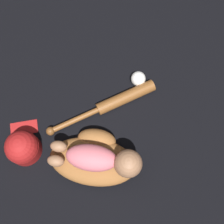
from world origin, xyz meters
TOP-DOWN VIEW (x-y plane):
  - ground_plane at (0.00, 0.00)m, footprint 6.00×6.00m
  - baseball_glove at (-0.02, 0.02)m, footprint 0.38×0.25m
  - baby_figure at (0.02, 0.00)m, footprint 0.38×0.12m
  - baseball_bat at (0.02, 0.29)m, footprint 0.46×0.34m
  - baseball at (0.11, 0.42)m, footprint 0.07×0.07m
  - baseball_cap at (-0.33, 0.01)m, footprint 0.18×0.22m

SIDE VIEW (x-z plane):
  - ground_plane at x=0.00m, z-range 0.00..0.00m
  - baseball_bat at x=0.02m, z-range 0.00..0.06m
  - baseball at x=0.11m, z-range 0.00..0.07m
  - baseball_glove at x=-0.02m, z-range 0.00..0.10m
  - baseball_cap at x=-0.33m, z-range -0.01..0.13m
  - baby_figure at x=0.02m, z-range 0.09..0.20m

